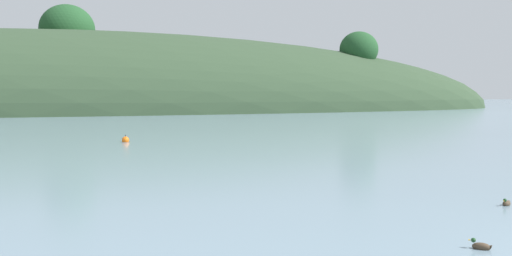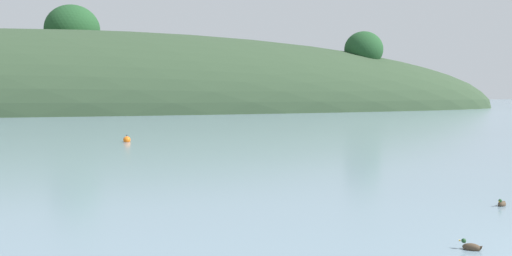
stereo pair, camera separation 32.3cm
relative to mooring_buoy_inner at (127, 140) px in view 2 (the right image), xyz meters
The scene contains 4 objects.
far_shoreline_hill 56.95m from the mooring_buoy_inner, 84.86° to the left, with size 150.00×36.00×29.58m.
mooring_buoy_inner is the anchor object (origin of this frame).
duck_lone_right 24.00m from the mooring_buoy_inner, 74.14° to the right, with size 0.41×0.32×0.24m.
duck_lead 26.25m from the mooring_buoy_inner, 83.76° to the right, with size 0.36×0.38×0.24m.
Camera 2 is at (-9.98, -6.34, 2.96)m, focal length 39.28 mm.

